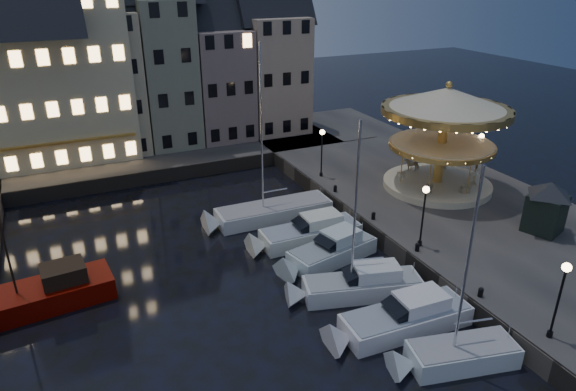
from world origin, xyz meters
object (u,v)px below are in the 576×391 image
motorboat_a (451,356)px  motorboat_c (355,286)px  streetlamp_a (561,290)px  bollard_d (335,188)px  bollard_b (417,247)px  bollard_c (373,215)px  streetlamp_c (322,146)px  red_fishing_boat (42,295)px  bollard_a (481,292)px  motorboat_e (305,234)px  motorboat_f (267,213)px  motorboat_b (399,320)px  motorboat_d (327,253)px  streetlamp_b (424,208)px  streetlamp_d (479,150)px  ticket_kiosk (548,198)px  carousel (445,119)px

motorboat_a → motorboat_c: size_ratio=0.99×
streetlamp_a → bollard_d: bearing=91.7°
bollard_b → motorboat_c: bearing=-169.3°
bollard_c → bollard_d: 5.50m
streetlamp_c → red_fishing_boat: size_ratio=0.50×
bollard_a → red_fishing_boat: 24.65m
motorboat_e → red_fishing_boat: bearing=-178.6°
motorboat_a → motorboat_f: motorboat_f is taller
motorboat_b → motorboat_e: size_ratio=1.00×
bollard_a → motorboat_d: 9.92m
motorboat_e → bollard_b: bearing=-51.4°
streetlamp_b → bollard_b: (-0.60, -0.50, -2.41)m
streetlamp_d → ticket_kiosk: size_ratio=1.02×
motorboat_f → carousel: motorboat_f is taller
motorboat_a → ticket_kiosk: 15.33m
motorboat_a → motorboat_e: (-0.88, 14.08, 0.11)m
bollard_b → streetlamp_b: bearing=39.8°
motorboat_f → streetlamp_b: bearing=-57.2°
streetlamp_b → carousel: bearing=44.3°
bollard_d → ticket_kiosk: 15.36m
motorboat_a → motorboat_b: motorboat_a is taller
bollard_c → motorboat_c: 7.95m
ticket_kiosk → carousel: bearing=98.9°
streetlamp_c → motorboat_a: size_ratio=0.40×
bollard_b → motorboat_e: bearing=128.6°
bollard_c → carousel: size_ratio=0.06×
streetlamp_d → bollard_c: 12.40m
bollard_d → motorboat_e: bearing=-138.3°
bollard_d → motorboat_b: size_ratio=0.07×
bollard_a → motorboat_e: size_ratio=0.07×
bollard_b → bollard_c: (0.00, 5.00, 0.00)m
motorboat_b → motorboat_d: 7.82m
bollard_c → motorboat_c: motorboat_c is taller
streetlamp_c → streetlamp_d: (11.30, -6.50, 0.00)m
streetlamp_c → motorboat_c: motorboat_c is taller
bollard_c → motorboat_e: bearing=166.9°
streetlamp_b → motorboat_a: (-4.61, -8.44, -3.48)m
bollard_d → motorboat_d: size_ratio=0.08×
bollard_b → red_fishing_boat: 22.68m
ticket_kiosk → motorboat_d: bearing=162.3°
bollard_d → red_fishing_boat: 22.45m
bollard_c → motorboat_d: 5.19m
motorboat_a → motorboat_d: size_ratio=1.46×
streetlamp_c → motorboat_b: bearing=-105.9°
streetlamp_a → streetlamp_d: same height
motorboat_e → carousel: (12.93, 1.62, 6.40)m
bollard_d → motorboat_a: (-4.01, -18.44, -1.07)m
bollard_a → carousel: 16.43m
bollard_b → motorboat_c: (-5.16, -0.98, -0.93)m
streetlamp_a → carousel: size_ratio=0.42×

